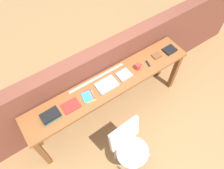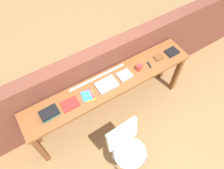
# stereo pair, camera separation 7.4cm
# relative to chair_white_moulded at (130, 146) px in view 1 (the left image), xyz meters

# --- Properties ---
(ground_plane) EXTENTS (40.00, 40.00, 0.00)m
(ground_plane) POSITION_rel_chair_white_moulded_xyz_m (0.21, 0.46, -0.53)
(ground_plane) COLOR #9E7547
(brick_wall_back) EXTENTS (6.00, 0.20, 1.21)m
(brick_wall_back) POSITION_rel_chair_white_moulded_xyz_m (0.21, 1.10, 0.08)
(brick_wall_back) COLOR brown
(brick_wall_back) RESTS_ON ground
(sideboard) EXTENTS (2.50, 0.44, 0.88)m
(sideboard) POSITION_rel_chair_white_moulded_xyz_m (0.21, 0.76, 0.21)
(sideboard) COLOR brown
(sideboard) RESTS_ON ground
(chair_white_moulded) EXTENTS (0.46, 0.47, 0.89)m
(chair_white_moulded) POSITION_rel_chair_white_moulded_xyz_m (0.00, 0.00, 0.00)
(chair_white_moulded) COLOR silver
(chair_white_moulded) RESTS_ON ground
(book_stack_leftmost) EXTENTS (0.24, 0.17, 0.07)m
(book_stack_leftmost) POSITION_rel_chair_white_moulded_xyz_m (-0.66, 0.76, 0.39)
(book_stack_leftmost) COLOR #19757A
(book_stack_leftmost) RESTS_ON sideboard
(magazine_cycling) EXTENTS (0.22, 0.17, 0.02)m
(magazine_cycling) POSITION_rel_chair_white_moulded_xyz_m (-0.39, 0.75, 0.36)
(magazine_cycling) COLOR red
(magazine_cycling) RESTS_ON sideboard
(pamphlet_pile_colourful) EXTENTS (0.18, 0.20, 0.01)m
(pamphlet_pile_colourful) POSITION_rel_chair_white_moulded_xyz_m (-0.14, 0.74, 0.36)
(pamphlet_pile_colourful) COLOR purple
(pamphlet_pile_colourful) RESTS_ON sideboard
(book_open_centre) EXTENTS (0.29, 0.21, 0.02)m
(book_open_centre) POSITION_rel_chair_white_moulded_xyz_m (0.16, 0.75, 0.37)
(book_open_centre) COLOR #9E9EA3
(book_open_centre) RESTS_ON sideboard
(book_grey_hardcover) EXTENTS (0.19, 0.17, 0.02)m
(book_grey_hardcover) POSITION_rel_chair_white_moulded_xyz_m (0.45, 0.76, 0.37)
(book_grey_hardcover) COLOR #9E9EA3
(book_grey_hardcover) RESTS_ON sideboard
(mug) EXTENTS (0.11, 0.08, 0.09)m
(mug) POSITION_rel_chair_white_moulded_xyz_m (0.68, 0.75, 0.40)
(mug) COLOR red
(mug) RESTS_ON sideboard
(multitool_folded) EXTENTS (0.05, 0.11, 0.02)m
(multitool_folded) POSITION_rel_chair_white_moulded_xyz_m (0.85, 0.73, 0.36)
(multitool_folded) COLOR black
(multitool_folded) RESTS_ON sideboard
(leather_journal_brown) EXTENTS (0.13, 0.10, 0.02)m
(leather_journal_brown) POSITION_rel_chair_white_moulded_xyz_m (1.05, 0.77, 0.37)
(leather_journal_brown) COLOR brown
(leather_journal_brown) RESTS_ON sideboard
(book_repair_rightmost) EXTENTS (0.19, 0.15, 0.03)m
(book_repair_rightmost) POSITION_rel_chair_white_moulded_xyz_m (1.28, 0.74, 0.37)
(book_repair_rightmost) COLOR black
(book_repair_rightmost) RESTS_ON sideboard
(ruler_metal_back_edge) EXTENTS (0.86, 0.03, 0.00)m
(ruler_metal_back_edge) POSITION_rel_chair_white_moulded_xyz_m (0.11, 0.93, 0.35)
(ruler_metal_back_edge) COLOR silver
(ruler_metal_back_edge) RESTS_ON sideboard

